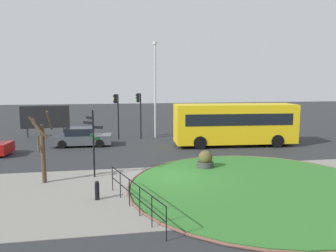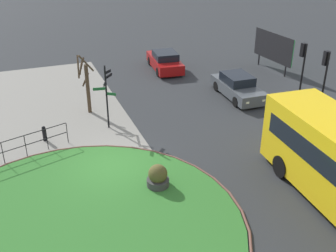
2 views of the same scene
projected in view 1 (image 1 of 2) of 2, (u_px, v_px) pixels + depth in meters
ground at (171, 178)px, 16.96m from camera, size 120.00×120.00×0.00m
sidewalk_paving at (178, 189)px, 15.10m from camera, size 32.00×8.19×0.02m
grass_island at (258, 186)px, 15.48m from camera, size 12.18×12.18×0.10m
grass_kerb_ring at (258, 186)px, 15.48m from camera, size 12.49×12.49×0.11m
signpost_directional at (93, 139)px, 16.79m from camera, size 1.04×1.17×3.58m
bollard_foreground at (97, 190)px, 13.71m from camera, size 0.19×0.19×0.84m
railing_grass_edge at (134, 193)px, 12.46m from camera, size 1.71×5.17×1.15m
bus_yellow at (235, 124)px, 25.39m from camera, size 9.57×3.05×3.27m
car_far_lane at (82, 138)px, 25.36m from camera, size 4.58×1.99×1.45m
traffic_light_near at (139, 106)px, 28.22m from camera, size 0.49×0.28×4.03m
traffic_light_far at (117, 107)px, 27.95m from camera, size 0.49×0.27×3.95m
lamppost_tall at (155, 87)px, 28.58m from camera, size 0.32×0.32×8.49m
billboard_left at (45, 117)px, 29.48m from camera, size 4.27×0.49×2.85m
planter_near_signpost at (205, 161)px, 18.66m from camera, size 0.96×0.96×1.08m
street_tree_bare at (43, 147)px, 15.81m from camera, size 0.98×0.93×3.65m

